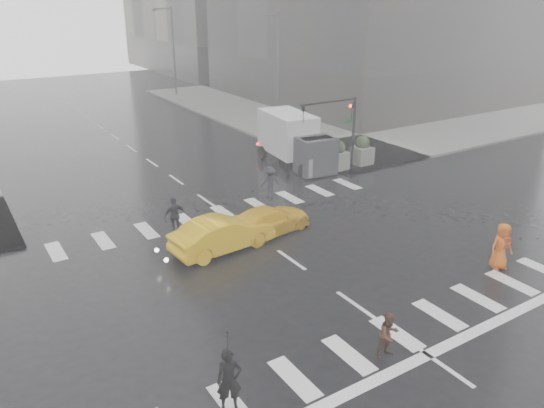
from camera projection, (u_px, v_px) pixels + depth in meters
ground at (291, 260)px, 21.73m from camera, size 120.00×120.00×0.00m
sidewalk_ne at (364, 121)px, 45.16m from camera, size 35.00×35.00×0.15m
road_markings at (291, 260)px, 21.73m from camera, size 18.00×48.00×0.01m
traffic_signal_pole at (341, 120)px, 31.32m from camera, size 4.45×0.42×4.50m
street_lamp_near at (276, 69)px, 39.45m from camera, size 2.15×0.22×9.00m
street_lamp_far at (172, 48)px, 55.14m from camera, size 2.15×0.22×9.00m
planter_west at (311, 161)px, 31.29m from camera, size 1.10×1.10×1.80m
planter_mid at (337, 156)px, 32.29m from camera, size 1.10×1.10×1.80m
planter_east at (362, 151)px, 33.29m from camera, size 1.10×1.10×1.80m
pedestrian_black at (228, 359)px, 13.36m from camera, size 1.23×1.24×2.43m
pedestrian_brown at (389, 335)px, 15.73m from camera, size 0.73×0.58×1.46m
pedestrian_orange at (502, 246)px, 20.76m from camera, size 1.07×0.86×1.90m
pedestrian_far_a at (175, 215)px, 23.85m from camera, size 1.08×0.71×1.77m
pedestrian_far_b at (270, 182)px, 28.15m from camera, size 1.21×0.84×1.71m
taxi_mid at (222, 234)px, 22.32m from camera, size 4.64×2.00×1.49m
taxi_rear at (268, 220)px, 23.96m from camera, size 4.09×2.46×1.26m
box_truck at (295, 139)px, 33.16m from camera, size 2.27×6.05×3.22m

